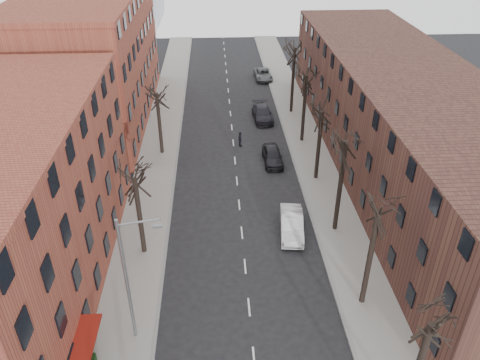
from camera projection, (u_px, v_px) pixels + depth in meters
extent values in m
cube|color=gray|center=(159.00, 148.00, 50.25)|extent=(4.00, 90.00, 0.15)
cube|color=gray|center=(307.00, 144.00, 51.02)|extent=(4.00, 90.00, 0.15)
cube|color=brown|center=(91.00, 61.00, 53.88)|extent=(12.00, 28.00, 14.00)
cube|color=#4C2D23|center=(403.00, 120.00, 44.56)|extent=(12.00, 50.00, 10.00)
cylinder|color=slate|center=(127.00, 283.00, 26.73)|extent=(0.20, 0.20, 9.00)
cylinder|color=slate|center=(138.00, 222.00, 24.52)|extent=(2.39, 0.12, 0.46)
cube|color=slate|center=(157.00, 226.00, 24.73)|extent=(0.50, 0.22, 0.14)
imported|color=silver|center=(292.00, 224.00, 37.53)|extent=(2.26, 5.18, 1.66)
imported|color=black|center=(273.00, 156.00, 47.38)|extent=(1.96, 4.65, 1.57)
imported|color=black|center=(262.00, 114.00, 56.42)|extent=(2.46, 5.45, 1.55)
imported|color=#55585C|center=(263.00, 74.00, 68.73)|extent=(2.56, 5.22, 1.43)
imported|color=black|center=(240.00, 139.00, 50.39)|extent=(0.64, 1.06, 1.69)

